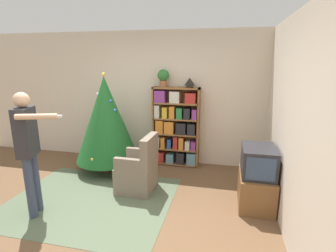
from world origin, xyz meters
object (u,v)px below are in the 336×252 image
(potted_plant, at_px, (163,77))
(table_lamp, at_px, (190,82))
(armchair, at_px, (139,171))
(bookshelf, at_px, (176,128))
(standing_person, at_px, (28,145))
(television, at_px, (258,161))
(christmas_tree, at_px, (106,119))

(potted_plant, distance_m, table_lamp, 0.51)
(armchair, bearing_deg, bookshelf, 164.57)
(standing_person, bearing_deg, armchair, 112.42)
(television, xyz_separation_m, armchair, (-1.79, 0.05, -0.35))
(table_lamp, bearing_deg, armchair, -117.16)
(television, relative_size, potted_plant, 1.84)
(bookshelf, relative_size, standing_person, 0.93)
(television, distance_m, christmas_tree, 2.73)
(bookshelf, bearing_deg, armchair, -106.86)
(christmas_tree, bearing_deg, potted_plant, 30.45)
(bookshelf, relative_size, television, 2.56)
(bookshelf, relative_size, potted_plant, 4.71)
(armchair, xyz_separation_m, potted_plant, (0.11, 1.20, 1.42))
(armchair, distance_m, table_lamp, 1.89)
(television, bearing_deg, table_lamp, 133.09)
(standing_person, bearing_deg, television, 89.95)
(christmas_tree, relative_size, potted_plant, 5.58)
(standing_person, distance_m, table_lamp, 2.86)
(armchair, relative_size, standing_person, 0.55)
(armchair, bearing_deg, christmas_tree, -126.35)
(christmas_tree, bearing_deg, bookshelf, 24.68)
(armchair, relative_size, potted_plant, 2.80)
(television, height_order, table_lamp, table_lamp)
(potted_plant, bearing_deg, bookshelf, -1.65)
(armchair, height_order, potted_plant, potted_plant)
(potted_plant, bearing_deg, standing_person, -120.41)
(potted_plant, xyz_separation_m, table_lamp, (0.50, -0.00, -0.09))
(christmas_tree, relative_size, standing_person, 1.10)
(table_lamp, bearing_deg, standing_person, -129.40)
(bookshelf, height_order, standing_person, standing_person)
(bookshelf, distance_m, standing_person, 2.63)
(christmas_tree, bearing_deg, table_lamp, 21.00)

